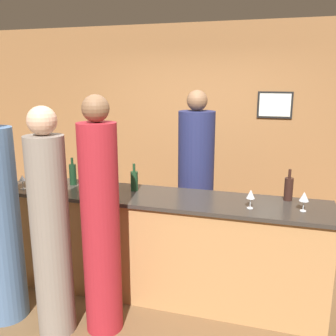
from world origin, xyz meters
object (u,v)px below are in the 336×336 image
Objects in this scene: guest_1 at (51,231)px; bartender at (196,186)px; wine_bottle_0 at (73,174)px; wine_bottle_1 at (134,180)px; guest_0 at (101,225)px; wine_bottle_2 at (289,188)px.

bartender is at bearing 61.04° from guest_1.
bartender is at bearing 28.43° from wine_bottle_0.
bartender reaches higher than wine_bottle_1.
wine_bottle_1 is at bearing 90.02° from guest_0.
bartender is 1.75m from guest_1.
wine_bottle_2 reaches higher than wine_bottle_0.
guest_1 reaches higher than wine_bottle_1.
bartender is 1.47m from guest_0.
bartender reaches higher than guest_1.
wine_bottle_0 is at bearing 109.32° from guest_1.
guest_1 is at bearing -159.10° from guest_0.
guest_0 is 1.69m from wine_bottle_2.
wine_bottle_1 is 1.45m from wine_bottle_2.
wine_bottle_0 is 0.99× the size of wine_bottle_2.
wine_bottle_0 is 2.13m from wine_bottle_2.
wine_bottle_1 is (0.69, -0.02, -0.01)m from wine_bottle_0.
wine_bottle_2 is at bearing 151.26° from bartender.
bartender reaches higher than wine_bottle_0.
bartender is 1.34m from wine_bottle_0.
guest_0 reaches higher than guest_1.
wine_bottle_1 is (-0.47, -0.65, 0.20)m from bartender.
guest_0 is at bearing 71.14° from bartender.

